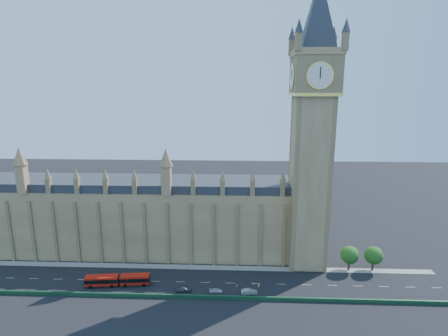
{
  "coord_description": "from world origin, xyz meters",
  "views": [
    {
      "loc": [
        14.25,
        -100.22,
        59.54
      ],
      "look_at": [
        9.56,
        10.0,
        35.19
      ],
      "focal_mm": 28.0,
      "sensor_mm": 36.0,
      "label": 1
    }
  ],
  "objects_px": {
    "car_silver": "(249,292)",
    "car_white": "(216,291)",
    "red_bus": "(118,280)",
    "car_grey": "(184,289)"
  },
  "relations": [
    {
      "from": "red_bus",
      "to": "car_grey",
      "type": "bearing_deg",
      "value": -13.18
    },
    {
      "from": "red_bus",
      "to": "car_silver",
      "type": "distance_m",
      "value": 41.19
    },
    {
      "from": "red_bus",
      "to": "car_white",
      "type": "bearing_deg",
      "value": -11.31
    },
    {
      "from": "car_silver",
      "to": "car_white",
      "type": "distance_m",
      "value": 10.08
    },
    {
      "from": "car_white",
      "to": "red_bus",
      "type": "bearing_deg",
      "value": 81.37
    },
    {
      "from": "car_grey",
      "to": "car_white",
      "type": "relative_size",
      "value": 1.14
    },
    {
      "from": "red_bus",
      "to": "car_grey",
      "type": "relative_size",
      "value": 4.38
    },
    {
      "from": "red_bus",
      "to": "car_grey",
      "type": "height_order",
      "value": "red_bus"
    },
    {
      "from": "car_silver",
      "to": "car_grey",
      "type": "bearing_deg",
      "value": 84.05
    },
    {
      "from": "red_bus",
      "to": "car_silver",
      "type": "relative_size",
      "value": 4.12
    }
  ]
}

